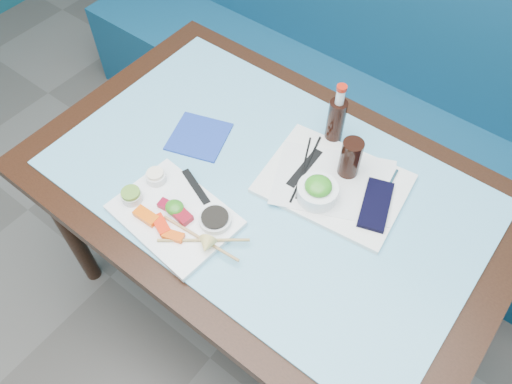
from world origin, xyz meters
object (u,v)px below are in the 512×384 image
Objects in this scene: cola_bottle_body at (336,122)px; blue_napkin at (199,137)px; booth_bench at (383,113)px; serving_tray at (334,184)px; dining_table at (267,200)px; cola_glass at (350,158)px; seaweed_bowl at (317,192)px; sashimi_plate at (175,216)px.

cola_bottle_body is 0.92× the size of blue_napkin.
serving_tray is (0.16, -0.73, 0.39)m from booth_bench.
booth_bench reaches higher than serving_tray.
cola_glass reaches higher than dining_table.
seaweed_bowl is (-0.01, -0.07, 0.03)m from serving_tray.
booth_bench reaches higher than cola_bottle_body.
cola_glass is at bearing 72.82° from serving_tray.
booth_bench reaches higher than dining_table.
cola_bottle_body is (0.06, 0.26, 0.17)m from dining_table.
sashimi_plate reaches higher than dining_table.
blue_napkin is at bearing -176.80° from seaweed_bowl.
cola_bottle_body is at bearing 76.91° from dining_table.
cola_bottle_body reaches higher than blue_napkin.
cola_bottle_body reaches higher than sashimi_plate.
cola_glass is (0.29, 0.42, 0.07)m from sashimi_plate.
booth_bench is 26.28× the size of seaweed_bowl.
dining_table is 11.29× the size of cola_glass.
booth_bench is 0.89m from dining_table.
serving_tray is 0.44m from blue_napkin.
cola_glass is (0.17, -0.68, 0.46)m from booth_bench.
booth_bench is at bearing 100.42° from seaweed_bowl.
serving_tray is (0.16, 0.11, 0.10)m from dining_table.
booth_bench reaches higher than cola_glass.
cola_glass is 0.14m from cola_bottle_body.
serving_tray is at bearing 82.41° from seaweed_bowl.
sashimi_plate is 2.64× the size of cola_glass.
sashimi_plate is at bearing -133.89° from seaweed_bowl.
sashimi_plate reaches higher than serving_tray.
booth_bench reaches higher than blue_napkin.
seaweed_bowl reaches higher than blue_napkin.
booth_bench is at bearing 88.52° from sashimi_plate.
cola_bottle_body is at bearing 36.80° from blue_napkin.
booth_bench is at bearing 90.00° from dining_table.
cola_bottle_body reaches higher than seaweed_bowl.
seaweed_bowl is 0.14m from cola_glass.
sashimi_plate is (-0.13, -1.09, 0.39)m from booth_bench.
seaweed_bowl is at bearing -98.75° from cola_glass.
seaweed_bowl is at bearing -79.58° from booth_bench.
booth_bench is at bearing 71.91° from blue_napkin.
sashimi_plate is 0.55m from cola_bottle_body.
sashimi_plate is at bearing -135.17° from serving_tray.
dining_table is at bearing -1.96° from blue_napkin.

